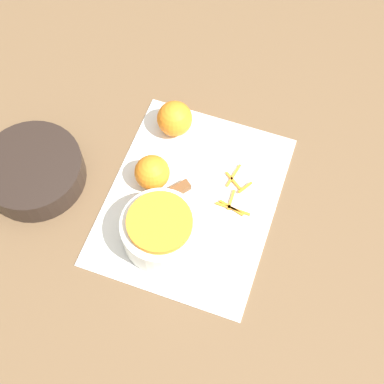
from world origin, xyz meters
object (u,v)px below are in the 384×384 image
object	(u,v)px
bowl_dark	(34,171)
orange_right	(175,119)
knife	(181,188)
orange_left	(152,172)
bowl_speckled	(161,230)

from	to	relation	value
bowl_dark	orange_right	xyz separation A→B (m)	(0.21, -0.23, 0.01)
knife	orange_left	distance (m)	0.07
knife	orange_left	xyz separation A→B (m)	(0.00, 0.06, 0.03)
bowl_speckled	knife	world-z (taller)	bowl_speckled
bowl_speckled	orange_right	bearing A→B (deg)	14.23
orange_left	bowl_speckled	bearing A→B (deg)	-151.47
bowl_speckled	orange_left	xyz separation A→B (m)	(0.11, 0.06, -0.00)
orange_left	orange_right	world-z (taller)	orange_right
bowl_speckled	knife	size ratio (longest dim) A/B	0.85
bowl_speckled	knife	distance (m)	0.12
bowl_dark	orange_right	distance (m)	0.31
bowl_dark	bowl_speckled	bearing A→B (deg)	-98.10
knife	orange_left	world-z (taller)	orange_left
bowl_speckled	orange_right	distance (m)	0.26
bowl_speckled	orange_left	distance (m)	0.13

